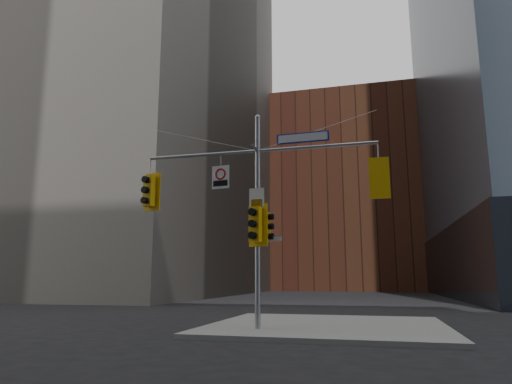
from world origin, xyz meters
The scene contains 13 objects.
ground centered at (0.00, 0.00, 0.00)m, with size 160.00×160.00×0.00m, color black.
sidewalk_corner centered at (2.00, 4.00, 0.07)m, with size 8.00×8.00×0.15m, color gray.
brick_midrise centered at (0.00, 58.00, 14.00)m, with size 26.00×20.00×28.00m, color brown.
signal_assembly centered at (0.00, 1.99, 4.42)m, with size 8.00×0.80×7.30m.
traffic_light_west_arm centered at (-4.02, 2.01, 4.80)m, with size 0.66×0.61×1.40m.
traffic_light_east_arm centered at (3.97, 1.99, 4.80)m, with size 0.63×0.49×1.31m.
traffic_light_pole_side centered at (0.32, 1.99, 3.39)m, with size 0.41×0.35×0.97m.
traffic_light_pole_front centered at (0.00, 1.73, 3.45)m, with size 0.67×0.61×1.41m.
street_sign_blade centered at (1.56, 2.00, 6.35)m, with size 1.77×0.11×0.35m.
regulatory_sign_arm centered at (-1.32, 1.97, 5.18)m, with size 0.65×0.13×0.81m.
regulatory_sign_pole centered at (0.00, 1.88, 4.32)m, with size 0.52×0.08×0.68m.
street_blade_ew centered at (0.45, 2.00, 2.99)m, with size 0.73×0.05×0.15m.
street_blade_ns centered at (0.00, 2.45, 2.90)m, with size 0.11×0.77×0.15m.
Camera 1 is at (3.73, -12.57, 1.73)m, focal length 32.00 mm.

